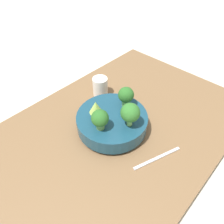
{
  "coord_description": "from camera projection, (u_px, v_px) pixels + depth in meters",
  "views": [
    {
      "loc": [
        -0.45,
        -0.38,
        0.69
      ],
      "look_at": [
        -0.03,
        0.01,
        0.14
      ],
      "focal_mm": 35.0,
      "sensor_mm": 36.0,
      "label": 1
    }
  ],
  "objects": [
    {
      "name": "bowl",
      "position": [
        112.0,
        121.0,
        0.83
      ],
      "size": [
        0.27,
        0.27,
        0.07
      ],
      "color": "navy",
      "rests_on": "table"
    },
    {
      "name": "table",
      "position": [
        119.0,
        130.0,
        0.89
      ],
      "size": [
        1.07,
        0.73,
        0.05
      ],
      "color": "brown",
      "rests_on": "ground_plane"
    },
    {
      "name": "broccoli_floret_front",
      "position": [
        130.0,
        113.0,
        0.74
      ],
      "size": [
        0.07,
        0.07,
        0.09
      ],
      "color": "#7AB256",
      "rests_on": "bowl"
    },
    {
      "name": "cup",
      "position": [
        100.0,
        87.0,
        0.99
      ],
      "size": [
        0.07,
        0.07,
        0.09
      ],
      "color": "silver",
      "rests_on": "table"
    },
    {
      "name": "ground_plane",
      "position": [
        119.0,
        134.0,
        0.91
      ],
      "size": [
        6.0,
        6.0,
        0.0
      ],
      "primitive_type": "plane",
      "color": "beige"
    },
    {
      "name": "broccoli_floret_right",
      "position": [
        126.0,
        96.0,
        0.82
      ],
      "size": [
        0.06,
        0.06,
        0.08
      ],
      "color": "#6BA34C",
      "rests_on": "bowl"
    },
    {
      "name": "romanesco_piece_far",
      "position": [
        96.0,
        108.0,
        0.77
      ],
      "size": [
        0.05,
        0.05,
        0.08
      ],
      "color": "#609347",
      "rests_on": "bowl"
    },
    {
      "name": "fork",
      "position": [
        157.0,
        158.0,
        0.76
      ],
      "size": [
        0.18,
        0.07,
        0.01
      ],
      "color": "silver",
      "rests_on": "table"
    },
    {
      "name": "broccoli_floret_left",
      "position": [
        100.0,
        119.0,
        0.74
      ],
      "size": [
        0.06,
        0.06,
        0.08
      ],
      "color": "#609347",
      "rests_on": "bowl"
    }
  ]
}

